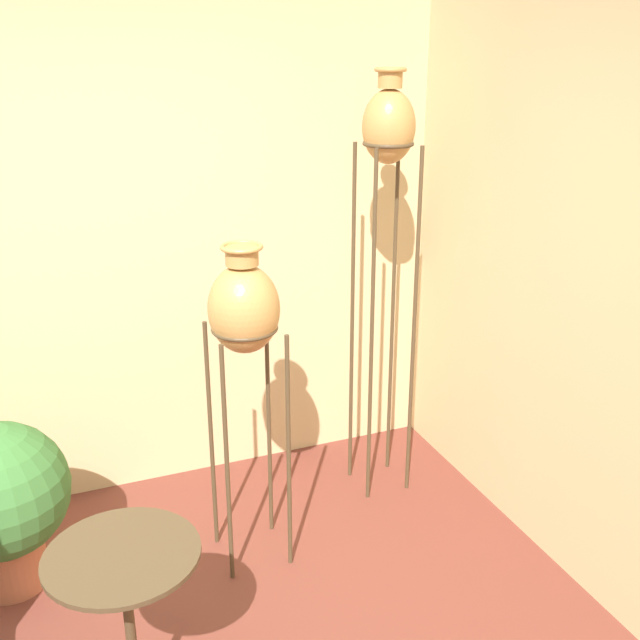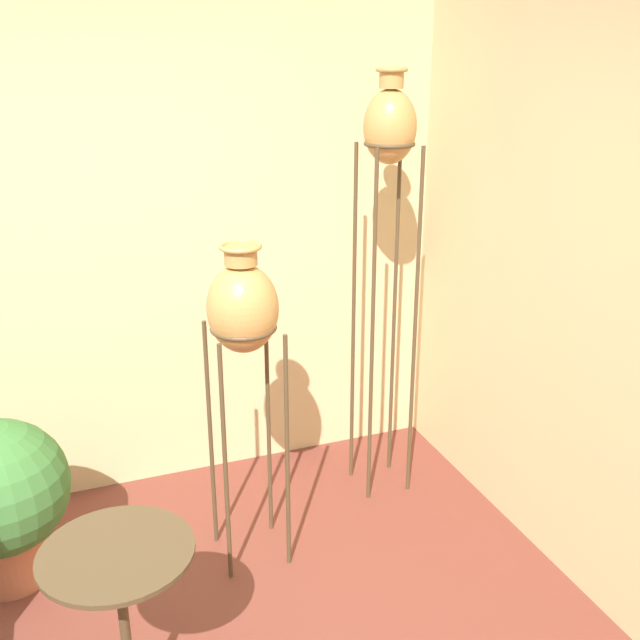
% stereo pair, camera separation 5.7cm
% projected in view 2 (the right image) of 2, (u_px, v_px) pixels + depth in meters
% --- Properties ---
extents(wall_back, '(7.90, 0.06, 2.70)m').
position_uv_depth(wall_back, '(63.00, 246.00, 3.62)').
color(wall_back, '#D1B784').
rests_on(wall_back, ground_plane).
extents(vase_stand_tall, '(0.25, 0.25, 2.17)m').
position_uv_depth(vase_stand_tall, '(389.00, 149.00, 3.50)').
color(vase_stand_tall, '#473823').
rests_on(vase_stand_tall, ground_plane).
extents(vase_stand_medium, '(0.30, 0.30, 1.51)m').
position_uv_depth(vase_stand_medium, '(243.00, 313.00, 3.15)').
color(vase_stand_medium, '#473823').
rests_on(vase_stand_medium, ground_plane).
extents(side_table, '(0.51, 0.51, 0.72)m').
position_uv_depth(side_table, '(122.00, 599.00, 2.51)').
color(side_table, '#473823').
rests_on(side_table, ground_plane).
extents(potted_plant, '(0.59, 0.59, 0.78)m').
position_uv_depth(potted_plant, '(0.00, 495.00, 3.22)').
color(potted_plant, '#B26647').
rests_on(potted_plant, ground_plane).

